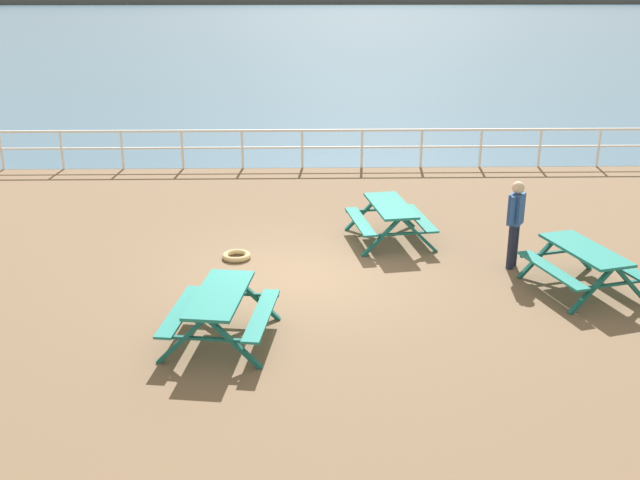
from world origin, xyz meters
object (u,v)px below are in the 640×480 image
object	(u,v)px
picnic_table_mid_centre	(584,259)
visitor	(515,219)
picnic_table_near_left	(220,305)
picnic_table_near_right	(390,213)

from	to	relation	value
picnic_table_mid_centre	visitor	bearing A→B (deg)	24.86
picnic_table_near_left	visitor	world-z (taller)	visitor
picnic_table_near_left	picnic_table_near_right	distance (m)	5.25
picnic_table_near_right	visitor	size ratio (longest dim) A/B	1.21
visitor	picnic_table_mid_centre	bearing A→B (deg)	-16.63
picnic_table_near_left	picnic_table_mid_centre	bearing A→B (deg)	-66.36
picnic_table_near_right	visitor	xyz separation A→B (m)	(2.13, -1.48, 0.36)
picnic_table_near_left	visitor	distance (m)	5.86
picnic_table_near_right	picnic_table_mid_centre	world-z (taller)	same
picnic_table_near_left	picnic_table_mid_centre	xyz separation A→B (m)	(6.06, 1.74, 0.00)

